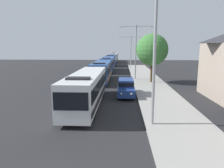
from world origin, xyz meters
TOP-DOWN VIEW (x-y plane):
  - bus_lead at (-1.30, 13.12)m, footprint 2.58×12.16m
  - bus_second_in_line at (-1.30, 26.80)m, footprint 2.58×11.51m
  - bus_middle at (-1.30, 40.16)m, footprint 2.58×12.12m
  - bus_fourth_in_line at (-1.30, 53.78)m, footprint 2.58×10.50m
  - bus_rear at (-1.30, 66.26)m, footprint 2.58×11.84m
  - bus_tail_end at (-1.30, 80.39)m, footprint 2.58×11.23m
  - white_suv at (2.40, 17.13)m, footprint 1.86×5.08m
  - streetlamp_near at (4.10, 8.24)m, footprint 6.11×0.28m
  - streetlamp_mid at (4.10, 28.25)m, footprint 5.38×0.28m
  - streetlamp_far at (4.10, 48.26)m, footprint 6.11×0.28m
  - roadside_tree at (6.36, 25.71)m, footprint 4.72×4.72m

SIDE VIEW (x-z plane):
  - white_suv at x=2.40m, z-range 0.08..1.98m
  - bus_fourth_in_line at x=-1.30m, z-range 0.08..3.29m
  - bus_tail_end at x=-1.30m, z-range 0.09..3.30m
  - bus_second_in_line at x=-1.30m, z-range 0.09..3.30m
  - bus_rear at x=-1.30m, z-range 0.09..3.30m
  - bus_middle at x=-1.30m, z-range 0.09..3.30m
  - bus_lead at x=-1.30m, z-range 0.09..3.30m
  - roadside_tree at x=6.36m, z-range 1.39..8.60m
  - streetlamp_far at x=4.10m, z-range 1.08..9.00m
  - streetlamp_mid at x=4.10m, z-range 1.06..9.74m
  - streetlamp_near at x=4.10m, z-range 1.11..9.95m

